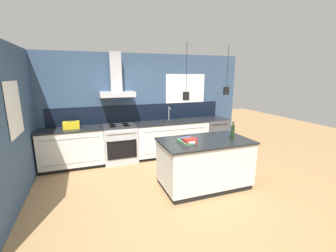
# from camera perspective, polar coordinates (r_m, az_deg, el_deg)

# --- Properties ---
(ground_plane) EXTENTS (16.00, 16.00, 0.00)m
(ground_plane) POSITION_cam_1_polar(r_m,az_deg,el_deg) (4.37, -0.28, -15.60)
(ground_plane) COLOR #A87F51
(ground_plane) RESTS_ON ground
(wall_back) EXTENTS (5.60, 2.27, 2.60)m
(wall_back) POSITION_cam_1_polar(r_m,az_deg,el_deg) (5.80, -7.25, 5.57)
(wall_back) COLOR #354C6B
(wall_back) RESTS_ON ground_plane
(wall_left) EXTENTS (0.08, 3.80, 2.60)m
(wall_left) POSITION_cam_1_polar(r_m,az_deg,el_deg) (4.53, -34.16, 0.74)
(wall_left) COLOR #354C6B
(wall_left) RESTS_ON ground_plane
(counter_run_left) EXTENTS (1.38, 0.64, 0.91)m
(counter_run_left) POSITION_cam_1_polar(r_m,az_deg,el_deg) (5.56, -23.15, -5.14)
(counter_run_left) COLOR black
(counter_run_left) RESTS_ON ground_plane
(counter_run_sink) EXTENTS (1.89, 0.64, 1.26)m
(counter_run_sink) POSITION_cam_1_polar(r_m,az_deg,el_deg) (5.91, 0.83, -3.05)
(counter_run_sink) COLOR black
(counter_run_sink) RESTS_ON ground_plane
(oven_range) EXTENTS (0.78, 0.66, 0.91)m
(oven_range) POSITION_cam_1_polar(r_m,az_deg,el_deg) (5.59, -12.07, -4.35)
(oven_range) COLOR #B5B5BA
(oven_range) RESTS_ON ground_plane
(dishwasher) EXTENTS (0.63, 0.65, 0.91)m
(dishwasher) POSITION_cam_1_polar(r_m,az_deg,el_deg) (6.44, 11.35, -2.01)
(dishwasher) COLOR #4C4C51
(dishwasher) RESTS_ON ground_plane
(kitchen_island) EXTENTS (1.67, 0.97, 0.91)m
(kitchen_island) POSITION_cam_1_polar(r_m,az_deg,el_deg) (4.34, 9.19, -9.26)
(kitchen_island) COLOR black
(kitchen_island) RESTS_ON ground_plane
(bottle_on_island) EXTENTS (0.07, 0.07, 0.33)m
(bottle_on_island) POSITION_cam_1_polar(r_m,az_deg,el_deg) (4.31, 16.11, -1.49)
(bottle_on_island) COLOR #193319
(bottle_on_island) RESTS_ON kitchen_island
(book_stack) EXTENTS (0.27, 0.35, 0.08)m
(book_stack) POSITION_cam_1_polar(r_m,az_deg,el_deg) (3.99, 4.92, -3.76)
(book_stack) COLOR #4C7F4C
(book_stack) RESTS_ON kitchen_island
(red_supply_box) EXTENTS (0.22, 0.17, 0.09)m
(red_supply_box) POSITION_cam_1_polar(r_m,az_deg,el_deg) (3.92, 5.57, -3.88)
(red_supply_box) COLOR red
(red_supply_box) RESTS_ON kitchen_island
(yellow_toolbox) EXTENTS (0.34, 0.18, 0.19)m
(yellow_toolbox) POSITION_cam_1_polar(r_m,az_deg,el_deg) (5.43, -23.33, 0.21)
(yellow_toolbox) COLOR gold
(yellow_toolbox) RESTS_ON counter_run_left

